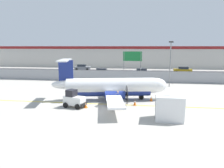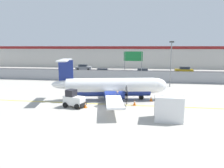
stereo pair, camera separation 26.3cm
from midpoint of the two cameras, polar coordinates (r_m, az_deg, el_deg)
name	(u,v)px [view 1 (the left image)]	position (r m, az deg, el deg)	size (l,w,h in m)	color
ground_plane	(109,104)	(24.69, -1.06, -5.32)	(140.00, 140.00, 0.01)	#ADA89E
perimeter_fence	(122,76)	(40.07, 2.56, 2.15)	(98.00, 0.10, 2.10)	gray
parking_lot_strip	(127,74)	(51.57, 3.79, 2.66)	(98.00, 17.00, 0.12)	#38383A
background_building	(131,57)	(69.70, 4.98, 7.14)	(91.00, 8.10, 6.50)	beige
commuter_airplane	(113,87)	(26.37, -0.06, -0.78)	(13.88, 16.00, 4.92)	white
baggage_tug	(74,99)	(23.76, -10.20, -3.97)	(2.55, 1.92, 1.88)	silver
ground_crew_worker	(118,98)	(23.79, 1.21, -3.55)	(0.48, 0.48, 1.70)	#191E4C
cargo_container	(169,108)	(19.98, 14.36, -6.03)	(2.46, 2.07, 2.20)	silver
traffic_cone_near_left	(135,103)	(24.32, 5.68, -4.86)	(0.36, 0.36, 0.64)	orange
traffic_cone_near_right	(151,98)	(26.48, 9.91, -3.74)	(0.36, 0.36, 0.64)	orange
traffic_cone_far_left	(86,105)	(23.42, -7.21, -5.46)	(0.36, 0.36, 0.64)	orange
parked_car_0	(82,67)	(59.21, -7.89, 4.32)	(4.34, 2.31, 1.58)	gray
parked_car_1	(101,72)	(48.30, -2.97, 3.18)	(4.25, 2.10, 1.58)	black
parked_car_2	(142,72)	(48.47, 7.67, 3.13)	(4.34, 2.30, 1.58)	gray
parked_car_3	(183,70)	(54.77, 17.86, 3.51)	(4.28, 2.16, 1.58)	#B28C19
apron_light_pole	(170,60)	(36.07, 14.79, 6.07)	(0.70, 0.30, 7.27)	slate
highway_sign	(132,59)	(41.92, 5.17, 6.60)	(3.60, 0.14, 5.50)	slate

